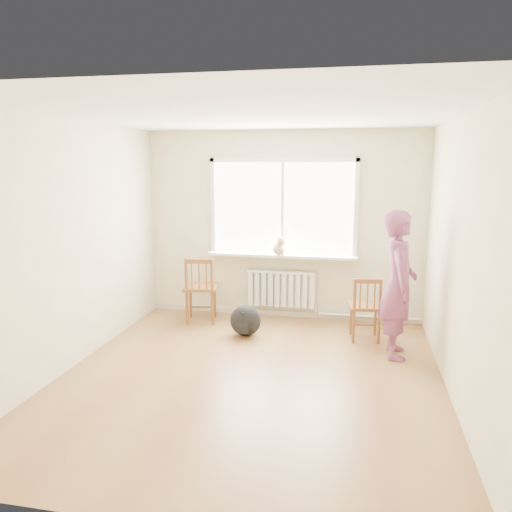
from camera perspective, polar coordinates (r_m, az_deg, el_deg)
The scene contains 13 objects.
floor at distance 5.42m, azimuth -0.73°, elevation -13.81°, with size 4.50×4.50×0.00m, color olive.
ceiling at distance 4.96m, azimuth -0.81°, elevation 15.92°, with size 4.50×4.50×0.00m, color white.
back_wall at distance 7.20m, azimuth 3.09°, elevation 3.50°, with size 4.00×0.01×2.70m, color beige.
window at distance 7.15m, azimuth 3.08°, elevation 5.96°, with size 2.12×0.05×1.42m.
windowsill at distance 7.16m, azimuth 2.92°, elevation 0.06°, with size 2.15×0.22×0.04m, color white.
radiator at distance 7.29m, azimuth 2.91°, elevation -3.71°, with size 1.00×0.12×0.55m.
heating_pipe at distance 7.34m, azimuth 12.68°, elevation -6.77°, with size 0.04×0.04×1.40m, color silver.
baseboard at distance 7.47m, azimuth 2.97°, elevation -6.54°, with size 4.00×0.03×0.08m, color beige.
chair_left at distance 7.09m, azimuth -6.36°, elevation -3.85°, with size 0.54×0.53×0.94m.
chair_right at distance 6.50m, azimuth 12.43°, elevation -5.90°, with size 0.45×0.44×0.84m.
person at distance 5.98m, azimuth 15.95°, elevation -3.16°, with size 0.63×0.41×1.72m, color #BB3E4F.
cat at distance 7.06m, azimuth 2.70°, elevation 1.06°, with size 0.27×0.43×0.30m.
backpack at distance 6.59m, azimuth -1.22°, elevation -7.39°, with size 0.41×0.30×0.41m, color black.
Camera 1 is at (1.06, -4.82, 2.25)m, focal length 35.00 mm.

